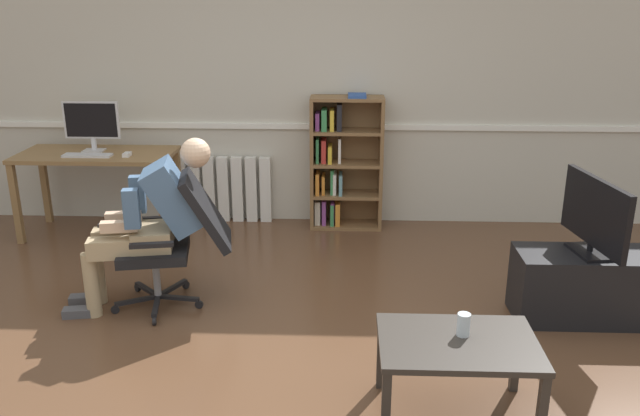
{
  "coord_description": "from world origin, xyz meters",
  "views": [
    {
      "loc": [
        0.32,
        -3.37,
        2.11
      ],
      "look_at": [
        0.15,
        0.85,
        0.7
      ],
      "focal_mm": 36.43,
      "sensor_mm": 36.0,
      "label": 1
    }
  ],
  "objects_px": {
    "computer_desk": "(97,164)",
    "coffee_table": "(458,350)",
    "radiator": "(224,189)",
    "imac_monitor": "(92,122)",
    "keyboard": "(87,155)",
    "computer_mouse": "(127,155)",
    "tv_screen": "(595,215)",
    "drinking_glass": "(464,325)",
    "bookshelf": "(341,165)",
    "person_seated": "(149,219)",
    "tv_stand": "(585,286)",
    "office_chair": "(178,235)"
  },
  "relations": [
    {
      "from": "bookshelf",
      "to": "person_seated",
      "type": "distance_m",
      "value": 2.14
    },
    {
      "from": "office_chair",
      "to": "tv_screen",
      "type": "distance_m",
      "value": 2.77
    },
    {
      "from": "radiator",
      "to": "office_chair",
      "type": "distance_m",
      "value": 1.79
    },
    {
      "from": "radiator",
      "to": "person_seated",
      "type": "bearing_deg",
      "value": -95.06
    },
    {
      "from": "radiator",
      "to": "coffee_table",
      "type": "bearing_deg",
      "value": -59.81
    },
    {
      "from": "tv_stand",
      "to": "keyboard",
      "type": "bearing_deg",
      "value": 160.64
    },
    {
      "from": "coffee_table",
      "to": "drinking_glass",
      "type": "relative_size",
      "value": 6.65
    },
    {
      "from": "computer_desk",
      "to": "imac_monitor",
      "type": "height_order",
      "value": "imac_monitor"
    },
    {
      "from": "imac_monitor",
      "to": "computer_mouse",
      "type": "height_order",
      "value": "imac_monitor"
    },
    {
      "from": "coffee_table",
      "to": "person_seated",
      "type": "bearing_deg",
      "value": 148.03
    },
    {
      "from": "bookshelf",
      "to": "tv_screen",
      "type": "height_order",
      "value": "bookshelf"
    },
    {
      "from": "computer_desk",
      "to": "drinking_glass",
      "type": "height_order",
      "value": "computer_desk"
    },
    {
      "from": "radiator",
      "to": "tv_screen",
      "type": "height_order",
      "value": "tv_screen"
    },
    {
      "from": "tv_screen",
      "to": "drinking_glass",
      "type": "height_order",
      "value": "tv_screen"
    },
    {
      "from": "bookshelf",
      "to": "drinking_glass",
      "type": "height_order",
      "value": "bookshelf"
    },
    {
      "from": "bookshelf",
      "to": "drinking_glass",
      "type": "distance_m",
      "value": 2.92
    },
    {
      "from": "radiator",
      "to": "drinking_glass",
      "type": "xyz_separation_m",
      "value": [
        1.78,
        -2.94,
        0.19
      ]
    },
    {
      "from": "office_chair",
      "to": "radiator",
      "type": "bearing_deg",
      "value": 170.26
    },
    {
      "from": "tv_screen",
      "to": "coffee_table",
      "type": "distance_m",
      "value": 1.56
    },
    {
      "from": "imac_monitor",
      "to": "person_seated",
      "type": "distance_m",
      "value": 1.8
    },
    {
      "from": "tv_stand",
      "to": "bookshelf",
      "type": "bearing_deg",
      "value": 132.83
    },
    {
      "from": "imac_monitor",
      "to": "tv_screen",
      "type": "height_order",
      "value": "imac_monitor"
    },
    {
      "from": "computer_mouse",
      "to": "tv_screen",
      "type": "xyz_separation_m",
      "value": [
        3.51,
        -1.37,
        -0.03
      ]
    },
    {
      "from": "office_chair",
      "to": "tv_stand",
      "type": "relative_size",
      "value": 1.02
    },
    {
      "from": "computer_mouse",
      "to": "radiator",
      "type": "relative_size",
      "value": 0.11
    },
    {
      "from": "computer_mouse",
      "to": "tv_screen",
      "type": "relative_size",
      "value": 0.13
    },
    {
      "from": "coffee_table",
      "to": "drinking_glass",
      "type": "bearing_deg",
      "value": 60.84
    },
    {
      "from": "keyboard",
      "to": "computer_desk",
      "type": "bearing_deg",
      "value": 81.48
    },
    {
      "from": "imac_monitor",
      "to": "drinking_glass",
      "type": "xyz_separation_m",
      "value": [
        2.86,
        -2.63,
        -0.51
      ]
    },
    {
      "from": "imac_monitor",
      "to": "keyboard",
      "type": "bearing_deg",
      "value": -84.98
    },
    {
      "from": "computer_desk",
      "to": "bookshelf",
      "type": "height_order",
      "value": "bookshelf"
    },
    {
      "from": "drinking_glass",
      "to": "keyboard",
      "type": "bearing_deg",
      "value": 139.65
    },
    {
      "from": "drinking_glass",
      "to": "imac_monitor",
      "type": "bearing_deg",
      "value": 137.4
    },
    {
      "from": "keyboard",
      "to": "coffee_table",
      "type": "distance_m",
      "value": 3.76
    },
    {
      "from": "computer_desk",
      "to": "coffee_table",
      "type": "distance_m",
      "value": 3.83
    },
    {
      "from": "computer_desk",
      "to": "radiator",
      "type": "xyz_separation_m",
      "value": [
        1.05,
        0.39,
        -0.34
      ]
    },
    {
      "from": "office_chair",
      "to": "coffee_table",
      "type": "xyz_separation_m",
      "value": [
        1.73,
        -1.22,
        -0.13
      ]
    },
    {
      "from": "radiator",
      "to": "computer_desk",
      "type": "bearing_deg",
      "value": -159.57
    },
    {
      "from": "computer_desk",
      "to": "keyboard",
      "type": "distance_m",
      "value": 0.18
    },
    {
      "from": "keyboard",
      "to": "person_seated",
      "type": "xyz_separation_m",
      "value": [
        0.91,
        -1.28,
        -0.12
      ]
    },
    {
      "from": "computer_desk",
      "to": "keyboard",
      "type": "bearing_deg",
      "value": -98.52
    },
    {
      "from": "bookshelf",
      "to": "drinking_glass",
      "type": "bearing_deg",
      "value": -77.15
    },
    {
      "from": "keyboard",
      "to": "coffee_table",
      "type": "xyz_separation_m",
      "value": [
        2.81,
        -2.47,
        -0.38
      ]
    },
    {
      "from": "computer_desk",
      "to": "drinking_glass",
      "type": "distance_m",
      "value": 3.81
    },
    {
      "from": "computer_desk",
      "to": "radiator",
      "type": "distance_m",
      "value": 1.17
    },
    {
      "from": "radiator",
      "to": "drinking_glass",
      "type": "height_order",
      "value": "radiator"
    },
    {
      "from": "bookshelf",
      "to": "coffee_table",
      "type": "bearing_deg",
      "value": -77.96
    },
    {
      "from": "radiator",
      "to": "coffee_table",
      "type": "height_order",
      "value": "radiator"
    },
    {
      "from": "radiator",
      "to": "office_chair",
      "type": "bearing_deg",
      "value": -89.45
    },
    {
      "from": "bookshelf",
      "to": "tv_stand",
      "type": "relative_size",
      "value": 1.35
    }
  ]
}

